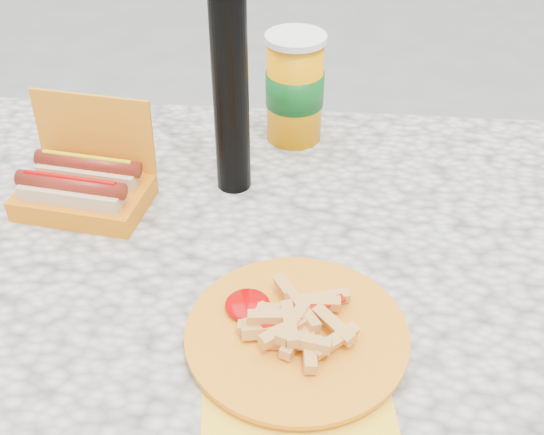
{
  "coord_description": "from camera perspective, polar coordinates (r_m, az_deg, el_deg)",
  "views": [
    {
      "loc": [
        0.13,
        -0.68,
        1.33
      ],
      "look_at": [
        0.07,
        0.02,
        0.8
      ],
      "focal_mm": 45.0,
      "sensor_mm": 36.0,
      "label": 1
    }
  ],
  "objects": [
    {
      "name": "picnic_table",
      "position": [
        0.98,
        -4.2,
        -7.83
      ],
      "size": [
        1.2,
        0.8,
        0.75
      ],
      "color": "beige",
      "rests_on": "ground"
    },
    {
      "name": "hotdog_box",
      "position": [
        1.0,
        -15.47,
        2.58
      ],
      "size": [
        0.19,
        0.15,
        0.15
      ],
      "rotation": [
        0.0,
        0.0,
        -0.14
      ],
      "color": "orange",
      "rests_on": "picnic_table"
    },
    {
      "name": "fries_plate",
      "position": [
        0.77,
        1.97,
        -10.13
      ],
      "size": [
        0.25,
        0.35,
        0.05
      ],
      "rotation": [
        0.0,
        0.0,
        0.38
      ],
      "color": "yellow",
      "rests_on": "picnic_table"
    },
    {
      "name": "soda_cup",
      "position": [
        1.1,
        1.91,
        10.76
      ],
      "size": [
        0.1,
        0.1,
        0.18
      ],
      "rotation": [
        0.0,
        0.0,
        -0.06
      ],
      "color": "#FF9700",
      "rests_on": "picnic_table"
    }
  ]
}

